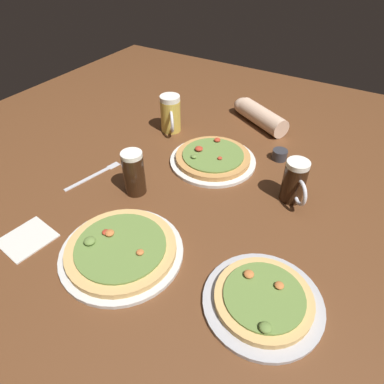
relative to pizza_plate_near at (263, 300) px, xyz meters
The scene contains 11 objects.
ground_plane 0.43m from the pizza_plate_near, 144.30° to the left, with size 2.40×2.40×0.03m, color brown.
pizza_plate_near is the anchor object (origin of this frame).
pizza_plate_far 0.61m from the pizza_plate_near, 129.84° to the left, with size 0.32×0.32×0.05m.
pizza_plate_side 0.40m from the pizza_plate_near, behind, with size 0.34×0.34×0.05m.
beer_mug_dark 0.88m from the pizza_plate_near, 138.32° to the left, with size 0.11×0.12×0.15m.
beer_mug_amber 0.56m from the pizza_plate_near, 160.87° to the left, with size 0.08×0.12×0.15m.
beer_mug_pale 0.42m from the pizza_plate_near, 99.19° to the left, with size 0.10×0.11×0.15m.
ramekin_sauce 0.64m from the pizza_plate_near, 106.40° to the left, with size 0.06×0.06×0.04m, color #333338.
napkin_folded 0.68m from the pizza_plate_near, 166.72° to the right, with size 0.13×0.14×0.01m, color silver.
fork_left 0.73m from the pizza_plate_near, 166.51° to the left, with size 0.07×0.23×0.01m.
diner_arm 0.92m from the pizza_plate_near, 113.68° to the left, with size 0.29×0.20×0.08m.
Camera 1 is at (0.44, -0.73, 0.73)m, focal length 31.61 mm.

